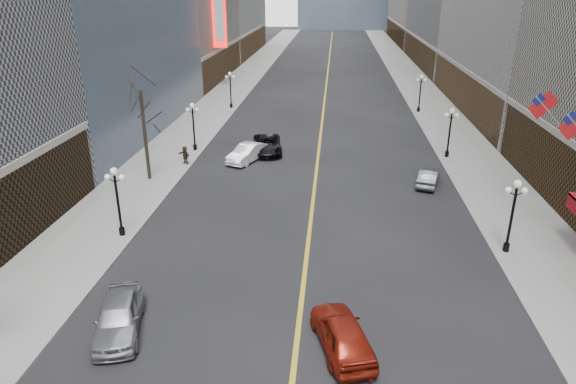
% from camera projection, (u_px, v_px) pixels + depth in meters
% --- Properties ---
extents(sidewalk_east, '(6.00, 230.00, 0.15)m').
position_uv_depth(sidewalk_east, '(431.00, 105.00, 67.29)').
color(sidewalk_east, gray).
rests_on(sidewalk_east, ground).
extents(sidewalk_west, '(6.00, 230.00, 0.15)m').
position_uv_depth(sidewalk_west, '(221.00, 101.00, 69.62)').
color(sidewalk_west, gray).
rests_on(sidewalk_west, ground).
extents(lane_line, '(0.25, 200.00, 0.02)m').
position_uv_depth(lane_line, '(326.00, 89.00, 77.70)').
color(lane_line, gold).
rests_on(lane_line, ground).
extents(streetlamp_east_1, '(1.26, 0.44, 4.52)m').
position_uv_depth(streetlamp_east_1, '(513.00, 209.00, 29.52)').
color(streetlamp_east_1, black).
rests_on(streetlamp_east_1, sidewalk_east).
extents(streetlamp_east_2, '(1.26, 0.44, 4.52)m').
position_uv_depth(streetlamp_east_2, '(450.00, 128.00, 46.12)').
color(streetlamp_east_2, black).
rests_on(streetlamp_east_2, sidewalk_east).
extents(streetlamp_east_3, '(1.26, 0.44, 4.52)m').
position_uv_depth(streetlamp_east_3, '(420.00, 89.00, 62.72)').
color(streetlamp_east_3, black).
rests_on(streetlamp_east_3, sidewalk_east).
extents(streetlamp_west_1, '(1.26, 0.44, 4.52)m').
position_uv_depth(streetlamp_west_1, '(117.00, 195.00, 31.49)').
color(streetlamp_west_1, black).
rests_on(streetlamp_west_1, sidewalk_west).
extents(streetlamp_west_2, '(1.26, 0.44, 4.52)m').
position_uv_depth(streetlamp_west_2, '(193.00, 122.00, 48.09)').
color(streetlamp_west_2, black).
rests_on(streetlamp_west_2, sidewalk_west).
extents(streetlamp_west_3, '(1.26, 0.44, 4.52)m').
position_uv_depth(streetlamp_west_3, '(230.00, 86.00, 64.68)').
color(streetlamp_west_3, black).
rests_on(streetlamp_west_3, sidewalk_west).
extents(flag_5, '(2.87, 0.12, 2.87)m').
position_uv_depth(flag_5, '(545.00, 108.00, 34.03)').
color(flag_5, '#B2B2B7').
rests_on(flag_5, ground).
extents(theatre_marquee, '(2.00, 0.55, 12.00)m').
position_uv_depth(theatre_marquee, '(219.00, 5.00, 74.50)').
color(theatre_marquee, red).
rests_on(theatre_marquee, ground).
extents(tree_west_far, '(3.60, 3.60, 7.92)m').
position_uv_depth(tree_west_far, '(142.00, 105.00, 39.59)').
color(tree_west_far, '#2D231C').
rests_on(tree_west_far, sidewalk_west).
extents(car_nb_near, '(3.18, 5.26, 1.68)m').
position_uv_depth(car_nb_near, '(118.00, 316.00, 23.42)').
color(car_nb_near, '#9C9EA4').
rests_on(car_nb_near, ground).
extents(car_nb_mid, '(3.41, 5.04, 1.57)m').
position_uv_depth(car_nb_mid, '(247.00, 153.00, 46.12)').
color(car_nb_mid, white).
rests_on(car_nb_mid, ground).
extents(car_nb_far, '(3.46, 5.98, 1.57)m').
position_uv_depth(car_nb_far, '(267.00, 145.00, 48.50)').
color(car_nb_far, black).
rests_on(car_nb_far, ground).
extents(car_sb_mid, '(3.28, 5.22, 1.66)m').
position_uv_depth(car_sb_mid, '(342.00, 333.00, 22.29)').
color(car_sb_mid, maroon).
rests_on(car_sb_mid, ground).
extents(car_sb_far, '(2.51, 4.31, 1.34)m').
position_uv_depth(car_sb_far, '(429.00, 177.00, 40.71)').
color(car_sb_far, '#4B5152').
rests_on(car_sb_far, ground).
extents(ped_west_far, '(1.44, 1.23, 1.60)m').
position_uv_depth(ped_west_far, '(185.00, 155.00, 45.04)').
color(ped_west_far, black).
rests_on(ped_west_far, sidewalk_west).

